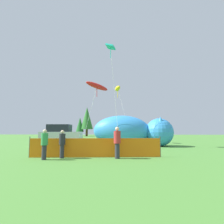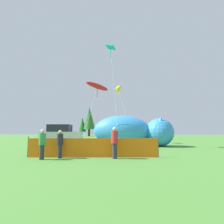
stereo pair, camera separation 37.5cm
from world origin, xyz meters
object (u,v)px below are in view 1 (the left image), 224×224
object	(u,v)px
kite_yellow_hero	(118,89)
kite_teal_diamond	(111,49)
inflatable_cat	(131,132)
kite_red_lizard	(97,86)
folding_chair	(130,145)
spectator_in_black_shirt	(117,141)
spectator_in_green_shirt	(44,143)
parked_car	(61,136)
spectator_in_grey_shirt	(62,143)

from	to	relation	value
kite_yellow_hero	kite_teal_diamond	bearing A→B (deg)	-95.98
inflatable_cat	kite_red_lizard	bearing A→B (deg)	171.89
kite_red_lizard	folding_chair	bearing A→B (deg)	-59.28
kite_teal_diamond	folding_chair	bearing A→B (deg)	-65.55
spectator_in_black_shirt	kite_teal_diamond	size ratio (longest dim) A/B	0.17
spectator_in_green_shirt	kite_yellow_hero	distance (m)	15.65
folding_chair	inflatable_cat	distance (m)	5.41
parked_car	spectator_in_grey_shirt	xyz separation A→B (m)	(2.76, -7.51, -0.19)
folding_chair	kite_teal_diamond	bearing A→B (deg)	87.83
spectator_in_grey_shirt	kite_teal_diamond	world-z (taller)	kite_teal_diamond
inflatable_cat	spectator_in_black_shirt	xyz separation A→B (m)	(-1.27, -8.63, -0.50)
kite_red_lizard	kite_yellow_hero	bearing A→B (deg)	57.19
parked_car	spectator_in_grey_shirt	world-z (taller)	parked_car
spectator_in_grey_shirt	kite_red_lizard	bearing A→B (deg)	85.42
inflatable_cat	spectator_in_green_shirt	bearing A→B (deg)	-118.95
parked_car	kite_red_lizard	world-z (taller)	kite_red_lizard
spectator_in_black_shirt	kite_red_lizard	world-z (taller)	kite_red_lizard
kite_teal_diamond	inflatable_cat	bearing A→B (deg)	32.55
spectator_in_grey_shirt	spectator_in_black_shirt	distance (m)	3.40
spectator_in_black_shirt	kite_teal_diamond	xyz separation A→B (m)	(-0.88, 7.26, 9.46)
parked_car	kite_teal_diamond	world-z (taller)	kite_teal_diamond
kite_yellow_hero	inflatable_cat	bearing A→B (deg)	-70.34
spectator_in_black_shirt	kite_teal_diamond	world-z (taller)	kite_teal_diamond
parked_car	spectator_in_green_shirt	size ratio (longest dim) A/B	2.42
spectator_in_green_shirt	folding_chair	bearing A→B (deg)	37.93
kite_red_lizard	kite_yellow_hero	distance (m)	4.40
kite_yellow_hero	spectator_in_black_shirt	bearing A→B (deg)	-88.76
folding_chair	spectator_in_green_shirt	distance (m)	6.55
kite_teal_diamond	kite_yellow_hero	bearing A→B (deg)	84.02
parked_car	folding_chair	world-z (taller)	parked_car
parked_car	spectator_in_black_shirt	xyz separation A→B (m)	(6.16, -7.42, -0.08)
spectator_in_green_shirt	kite_yellow_hero	size ratio (longest dim) A/B	0.22
kite_yellow_hero	parked_car	bearing A→B (deg)	-136.64
spectator_in_green_shirt	kite_teal_diamond	distance (m)	12.87
spectator_in_grey_shirt	kite_red_lizard	world-z (taller)	kite_red_lizard
folding_chair	spectator_in_green_shirt	xyz separation A→B (m)	(-5.16, -4.02, 0.45)
spectator_in_black_shirt	inflatable_cat	bearing A→B (deg)	81.61
parked_car	spectator_in_green_shirt	xyz separation A→B (m)	(1.91, -8.11, -0.17)
spectator_in_green_shirt	kite_teal_diamond	xyz separation A→B (m)	(3.37, 7.95, 9.54)
parked_car	inflatable_cat	xyz separation A→B (m)	(7.43, 1.21, 0.42)
inflatable_cat	spectator_in_grey_shirt	distance (m)	9.91
spectator_in_grey_shirt	kite_red_lizard	xyz separation A→B (m)	(0.75, 9.40, 5.99)
folding_chair	spectator_in_grey_shirt	xyz separation A→B (m)	(-4.31, -3.42, 0.42)
spectator_in_green_shirt	spectator_in_black_shirt	size ratio (longest dim) A/B	0.92
spectator_in_grey_shirt	kite_teal_diamond	bearing A→B (deg)	71.08
kite_red_lizard	kite_yellow_hero	world-z (taller)	kite_yellow_hero
spectator_in_black_shirt	kite_red_lizard	distance (m)	11.32
spectator_in_black_shirt	kite_yellow_hero	distance (m)	14.49
folding_chair	kite_teal_diamond	size ratio (longest dim) A/B	0.08
spectator_in_grey_shirt	kite_teal_diamond	distance (m)	12.32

